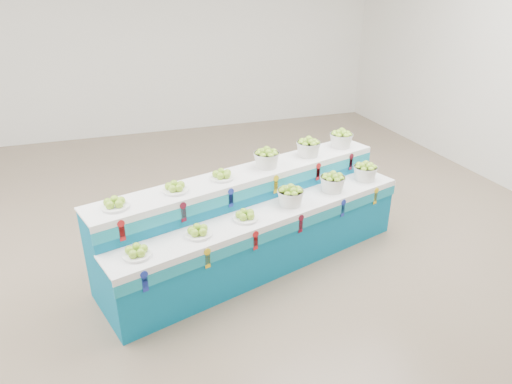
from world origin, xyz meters
TOP-DOWN VIEW (x-y plane):
  - ground at (0.00, 0.00)m, footprint 10.00×10.00m
  - back_wall at (0.00, 5.00)m, footprint 10.00×0.00m
  - display_stand at (0.66, -0.29)m, footprint 3.71×1.91m
  - plate_lower_left at (-0.68, -0.92)m, footprint 0.33×0.33m
  - plate_lower_mid at (-0.08, -0.75)m, footprint 0.33×0.33m
  - plate_lower_right at (0.45, -0.59)m, footprint 0.33×0.33m
  - basket_lower_left at (1.02, -0.42)m, footprint 0.36×0.36m
  - basket_lower_mid at (1.62, -0.24)m, footprint 0.36×0.36m
  - basket_lower_right at (2.15, -0.08)m, footprint 0.36×0.36m
  - plate_upper_left at (-0.81, -0.50)m, footprint 0.33×0.33m
  - plate_upper_mid at (-0.21, -0.32)m, footprint 0.33×0.33m
  - plate_upper_right at (0.32, -0.16)m, footprint 0.33×0.33m
  - basket_upper_left at (0.89, 0.01)m, footprint 0.36×0.36m
  - basket_upper_mid at (1.50, 0.19)m, footprint 0.36×0.36m
  - basket_upper_right at (2.02, 0.34)m, footprint 0.36×0.36m

SIDE VIEW (x-z plane):
  - ground at x=0.00m, z-range 0.00..0.00m
  - display_stand at x=0.66m, z-range 0.00..1.02m
  - plate_lower_left at x=-0.68m, z-range 0.72..0.83m
  - plate_lower_mid at x=-0.08m, z-range 0.72..0.83m
  - plate_lower_right at x=0.45m, z-range 0.72..0.83m
  - basket_lower_left at x=1.02m, z-range 0.72..0.94m
  - basket_lower_mid at x=1.62m, z-range 0.72..0.94m
  - basket_lower_right at x=2.15m, z-range 0.72..0.94m
  - plate_upper_left at x=-0.81m, z-range 1.02..1.13m
  - plate_upper_mid at x=-0.21m, z-range 1.02..1.13m
  - plate_upper_right at x=0.32m, z-range 1.02..1.13m
  - basket_upper_left at x=0.89m, z-range 1.02..1.24m
  - basket_upper_mid at x=1.50m, z-range 1.02..1.24m
  - basket_upper_right at x=2.02m, z-range 1.02..1.24m
  - back_wall at x=0.00m, z-range -3.00..7.00m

